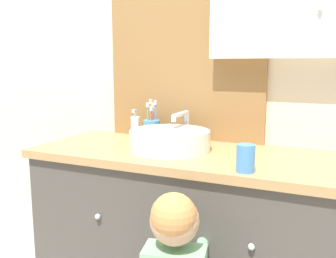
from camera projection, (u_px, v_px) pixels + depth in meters
name	position (u px, v px, depth m)	size (l,w,h in m)	color
wall_back	(218.00, 56.00, 1.79)	(3.20, 0.18, 2.50)	beige
vanity_counter	(192.00, 247.00, 1.67)	(1.39, 0.55, 0.88)	#4C4742
sink_basin	(170.00, 139.00, 1.62)	(0.35, 0.40, 0.15)	white
toothbrush_holder	(152.00, 129.00, 1.85)	(0.08, 0.08, 0.20)	#4C93C6
soap_dispenser	(135.00, 127.00, 1.88)	(0.05, 0.05, 0.15)	white
drinking_cup	(246.00, 158.00, 1.29)	(0.06, 0.06, 0.10)	#4789D1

